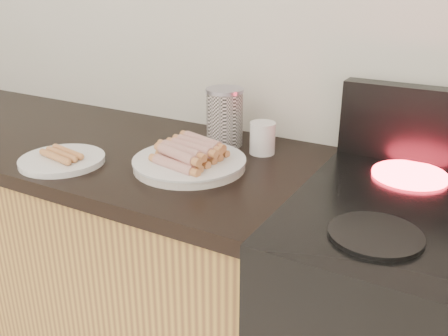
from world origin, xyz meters
The scene contains 10 objects.
cabinet_base centered at (-0.70, 1.69, 0.43)m, with size 2.20×0.59×0.86m, color #B18739.
counter_slab centered at (-0.70, 1.69, 0.88)m, with size 2.20×0.62×0.04m, color black.
burner_near_left centered at (0.61, 1.51, 0.92)m, with size 0.18×0.18×0.01m, color black.
burner_far_left centered at (0.61, 1.84, 0.92)m, with size 0.18×0.18×0.01m, color #FF1E2D.
main_plate centered at (0.09, 1.65, 0.91)m, with size 0.29×0.29×0.02m, color white.
side_plate centered at (-0.22, 1.51, 0.91)m, with size 0.23×0.23×0.02m, color silver.
hotdog_pile centered at (0.09, 1.65, 0.94)m, with size 0.13×0.21×0.05m.
plain_sausages centered at (-0.22, 1.51, 0.93)m, with size 0.12×0.09×0.02m.
canister centered at (0.08, 1.86, 0.98)m, with size 0.11×0.11×0.17m.
mug centered at (0.21, 1.84, 0.94)m, with size 0.07×0.07×0.09m, color white.
Camera 1 is at (0.77, 0.64, 1.39)m, focal length 40.00 mm.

